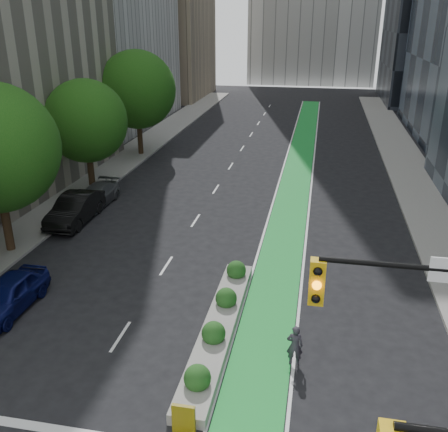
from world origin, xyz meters
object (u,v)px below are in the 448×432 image
at_px(parked_car_left_near, 8,294).
at_px(cyclist, 295,346).
at_px(parked_car_left_mid, 75,209).
at_px(parked_car_left_far, 97,195).
at_px(median_planter, 219,324).

bearing_deg(parked_car_left_near, cyclist, -5.74).
distance_m(parked_car_left_mid, parked_car_left_far, 2.97).
height_order(median_planter, cyclist, cyclist).
height_order(cyclist, parked_car_left_mid, parked_car_left_mid).
height_order(parked_car_left_mid, parked_car_left_far, parked_car_left_mid).
xyz_separation_m(median_planter, parked_car_left_mid, (-10.70, 9.41, 0.47)).
bearing_deg(parked_car_left_near, median_planter, 1.16).
relative_size(parked_car_left_near, parked_car_left_far, 0.97).
bearing_deg(parked_car_left_mid, median_planter, -42.58).
bearing_deg(parked_car_left_far, median_planter, -48.19).
bearing_deg(median_planter, cyclist, -25.11).
distance_m(cyclist, parked_car_left_near, 12.04).
relative_size(median_planter, parked_car_left_near, 2.37).
xyz_separation_m(cyclist, parked_car_left_near, (-11.97, 1.29, -0.05)).
distance_m(median_planter, parked_car_left_far, 16.36).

